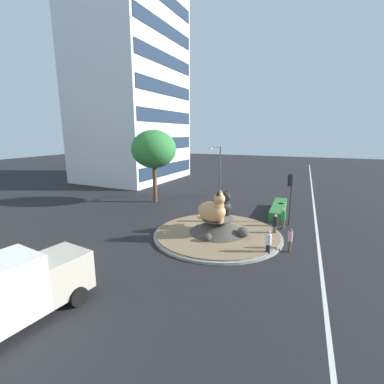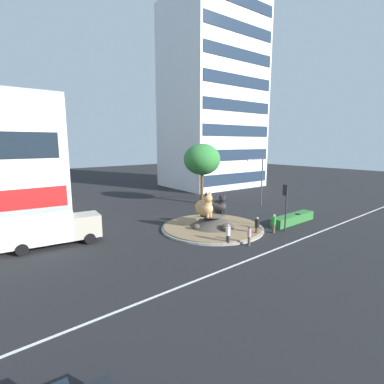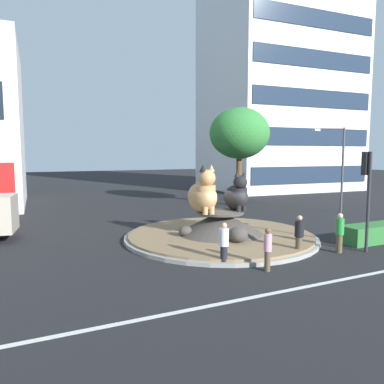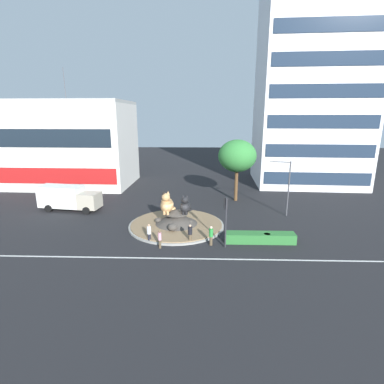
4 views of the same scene
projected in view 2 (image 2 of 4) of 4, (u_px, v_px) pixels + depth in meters
The scene contains 16 objects.
ground_plane at pixel (212, 229), 28.68m from camera, with size 160.00×160.00×0.00m, color black.
lane_centreline at pixel (276, 249), 23.11m from camera, with size 112.00×0.20×0.01m, color silver.
roundabout_island at pixel (212, 224), 28.58m from camera, with size 10.01×10.01×1.45m.
cat_statue_calico at pixel (205, 207), 27.71m from camera, with size 1.60×2.45×2.46m.
cat_statue_black at pixel (220, 206), 28.91m from camera, with size 1.48×2.12×2.08m.
traffic_light_mast at pixel (285, 199), 27.35m from camera, with size 0.34×0.46×4.54m.
office_tower at pixel (212, 98), 55.22m from camera, with size 17.44×14.86×33.56m.
clipped_hedge_strip at pixel (293, 219), 30.68m from camera, with size 6.35×1.20×0.90m, color #2D7033.
broadleaf_tree_behind_island at pixel (202, 160), 39.78m from camera, with size 5.04×5.04×8.30m.
streetlight_arm at pixel (260, 178), 38.53m from camera, with size 2.52×0.72×6.39m.
pedestrian_black_shirt at pixel (257, 226), 26.35m from camera, with size 0.40×0.40×1.77m.
pedestrian_green_shirt at pixel (274, 223), 27.17m from camera, with size 0.37×0.37×1.81m.
pedestrian_white_shirt at pixel (228, 234), 24.01m from camera, with size 0.37×0.37×1.75m.
pedestrian_pink_shirt at pixel (249, 235), 23.77m from camera, with size 0.30×0.30×1.67m.
delivery_box_truck at pixel (49, 227), 23.54m from camera, with size 7.72×3.32×3.05m.
litter_bin at pixel (297, 218), 30.92m from camera, with size 0.56×0.56×0.90m.
Camera 2 is at (-19.18, -20.04, 8.39)m, focal length 27.11 mm.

